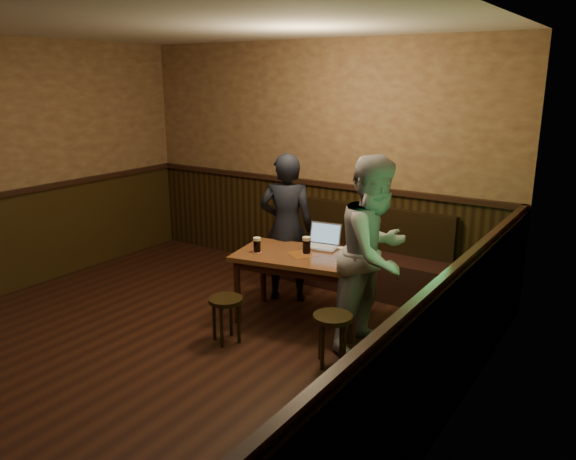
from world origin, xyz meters
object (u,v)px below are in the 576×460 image
(stool_right, at_px, (332,325))
(pint_mid, at_px, (307,245))
(laptop, at_px, (323,241))
(pint_right, at_px, (341,255))
(pint_left, at_px, (257,245))
(bench, at_px, (355,261))
(pub_table, at_px, (303,263))
(person_grey, at_px, (375,254))
(stool_left, at_px, (226,307))
(person_suit, at_px, (287,228))

(stool_right, distance_m, pint_mid, 1.03)
(pint_mid, height_order, laptop, laptop)
(pint_right, bearing_deg, pint_left, -167.35)
(bench, xyz_separation_m, pint_mid, (0.02, -1.10, 0.47))
(pint_left, bearing_deg, pint_right, 12.65)
(pint_mid, distance_m, pint_right, 0.41)
(pint_mid, bearing_deg, stool_right, -44.70)
(pint_left, xyz_separation_m, laptop, (0.45, 0.52, -0.02))
(stool_right, relative_size, pint_right, 3.10)
(pub_table, bearing_deg, bench, 79.11)
(pint_mid, bearing_deg, bench, 90.78)
(pub_table, xyz_separation_m, stool_right, (0.68, -0.62, -0.25))
(pub_table, bearing_deg, person_grey, -18.49)
(stool_right, relative_size, laptop, 1.23)
(bench, xyz_separation_m, stool_left, (-0.34, -1.92, 0.03))
(pub_table, distance_m, pint_left, 0.49)
(pint_mid, bearing_deg, pub_table, -111.17)
(pint_left, height_order, pint_right, pint_left)
(pint_left, distance_m, person_suit, 0.60)
(person_grey, bearing_deg, stool_left, 129.22)
(laptop, bearing_deg, bench, 84.95)
(pint_left, relative_size, pint_mid, 0.90)
(pint_mid, distance_m, person_grey, 0.81)
(bench, height_order, person_grey, person_grey)
(stool_right, bearing_deg, pint_right, 112.86)
(stool_right, relative_size, pint_mid, 2.66)
(laptop, bearing_deg, person_suit, 163.42)
(pint_right, relative_size, person_suit, 0.09)
(bench, xyz_separation_m, pint_left, (-0.41, -1.34, 0.46))
(person_grey, bearing_deg, bench, 41.80)
(pint_left, bearing_deg, bench, 72.77)
(stool_left, xyz_separation_m, pint_mid, (0.36, 0.82, 0.44))
(stool_left, bearing_deg, pint_left, 97.03)
(person_grey, bearing_deg, pub_table, 91.25)
(pub_table, relative_size, laptop, 3.88)
(pub_table, xyz_separation_m, pint_mid, (0.02, 0.04, 0.18))
(stool_left, bearing_deg, stool_right, 8.99)
(bench, height_order, stool_right, bench)
(pint_right, distance_m, person_grey, 0.41)
(pint_right, bearing_deg, pub_table, 178.86)
(pint_left, distance_m, pint_mid, 0.49)
(pub_table, height_order, pint_right, pint_right)
(bench, bearing_deg, pint_left, -107.23)
(pub_table, relative_size, person_grey, 0.81)
(pint_mid, bearing_deg, pint_right, -6.60)
(stool_right, bearing_deg, person_suit, 138.22)
(pub_table, xyz_separation_m, laptop, (0.04, 0.32, 0.15))
(pub_table, distance_m, stool_right, 0.95)
(pub_table, distance_m, pint_mid, 0.18)
(stool_right, bearing_deg, pub_table, 137.67)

